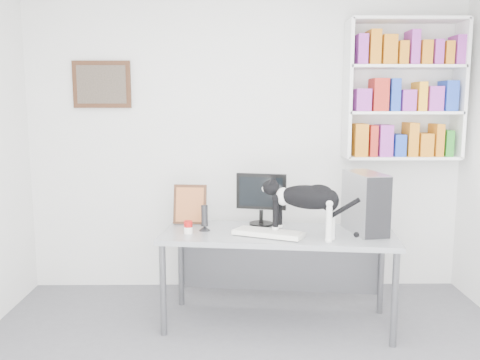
# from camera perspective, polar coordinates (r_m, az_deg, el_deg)

# --- Properties ---
(room) EXTENTS (4.01, 4.01, 2.70)m
(room) POSITION_cam_1_polar(r_m,az_deg,el_deg) (2.73, 1.57, 0.57)
(room) COLOR #5A5A60
(room) RESTS_ON ground
(bookshelf) EXTENTS (1.03, 0.28, 1.24)m
(bookshelf) POSITION_cam_1_polar(r_m,az_deg,el_deg) (4.79, 17.92, 9.61)
(bookshelf) COLOR white
(bookshelf) RESTS_ON room
(wall_art) EXTENTS (0.52, 0.04, 0.42)m
(wall_art) POSITION_cam_1_polar(r_m,az_deg,el_deg) (4.82, -15.25, 10.31)
(wall_art) COLOR #452616
(wall_art) RESTS_ON room
(desk) EXTENTS (1.86, 0.91, 0.74)m
(desk) POSITION_cam_1_polar(r_m,az_deg,el_deg) (4.07, 4.24, -10.95)
(desk) COLOR gray
(desk) RESTS_ON room
(monitor) EXTENTS (0.44, 0.28, 0.43)m
(monitor) POSITION_cam_1_polar(r_m,az_deg,el_deg) (4.14, 2.40, -2.13)
(monitor) COLOR black
(monitor) RESTS_ON desk
(keyboard) EXTENTS (0.56, 0.39, 0.04)m
(keyboard) POSITION_cam_1_polar(r_m,az_deg,el_deg) (3.85, 3.23, -5.98)
(keyboard) COLOR silver
(keyboard) RESTS_ON desk
(pc_tower) EXTENTS (0.28, 0.49, 0.47)m
(pc_tower) POSITION_cam_1_polar(r_m,az_deg,el_deg) (4.02, 13.88, -2.47)
(pc_tower) COLOR #A8A8AD
(pc_tower) RESTS_ON desk
(speaker) EXTENTS (0.10, 0.10, 0.21)m
(speaker) POSITION_cam_1_polar(r_m,az_deg,el_deg) (3.99, -4.01, -4.20)
(speaker) COLOR black
(speaker) RESTS_ON desk
(leaning_print) EXTENTS (0.28, 0.13, 0.34)m
(leaning_print) POSITION_cam_1_polar(r_m,az_deg,el_deg) (4.21, -5.64, -2.66)
(leaning_print) COLOR #452616
(leaning_print) RESTS_ON desk
(soup_can) EXTENTS (0.07, 0.07, 0.10)m
(soup_can) POSITION_cam_1_polar(r_m,az_deg,el_deg) (3.92, -5.84, -5.29)
(soup_can) COLOR #AE0F0E
(soup_can) RESTS_ON desk
(cat) EXTENTS (0.68, 0.47, 0.41)m
(cat) POSITION_cam_1_polar(r_m,az_deg,el_deg) (3.78, 7.39, -3.40)
(cat) COLOR black
(cat) RESTS_ON desk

